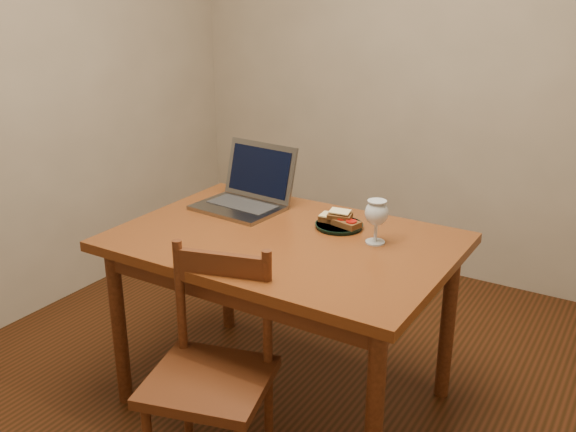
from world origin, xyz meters
The scene contains 11 objects.
floor centered at (0.00, 0.00, -0.01)m, with size 3.20×3.20×0.02m, color black.
back_wall centered at (0.00, 1.61, 1.30)m, with size 3.20×0.02×2.60m, color gray.
left_wall centered at (-1.61, 0.00, 1.30)m, with size 0.02×3.20×2.60m, color gray.
table centered at (-0.05, 0.01, 0.65)m, with size 1.30×0.90×0.74m.
chair centered at (-0.01, -0.51, 0.46)m, with size 0.49×0.47×0.43m.
plate centered at (0.09, 0.22, 0.75)m, with size 0.20×0.20×0.02m, color black.
sandwich_cheese centered at (0.06, 0.23, 0.77)m, with size 0.11×0.06×0.03m, color #381E0C, non-canonical shape.
sandwich_tomato centered at (0.13, 0.21, 0.77)m, with size 0.11×0.07×0.03m, color #381E0C, non-canonical shape.
sandwich_top centered at (0.09, 0.22, 0.79)m, with size 0.10×0.06×0.03m, color #381E0C, non-canonical shape.
milk_glass centered at (0.28, 0.15, 0.83)m, with size 0.09×0.09×0.17m, color white, non-canonical shape.
laptop centered at (-0.39, 0.26, 0.81)m, with size 0.39×0.36×0.27m.
Camera 1 is at (1.18, -1.97, 1.68)m, focal length 40.00 mm.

